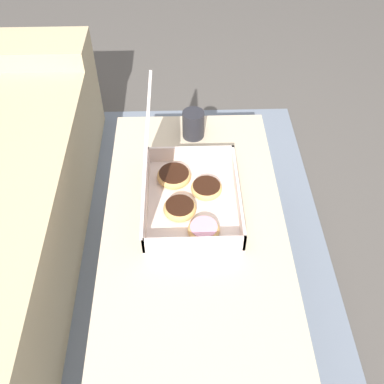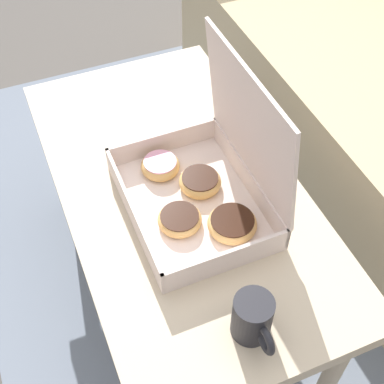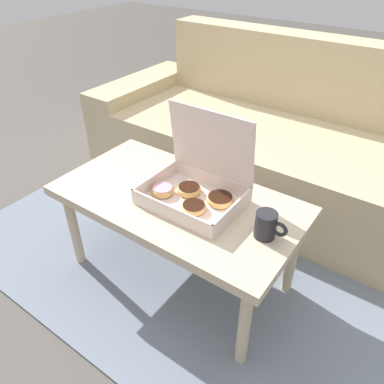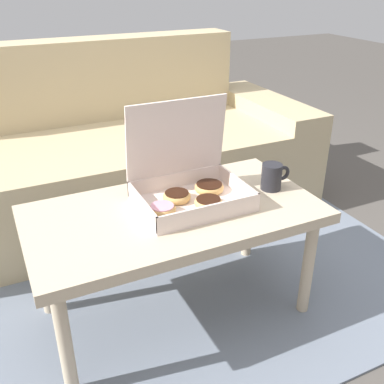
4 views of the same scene
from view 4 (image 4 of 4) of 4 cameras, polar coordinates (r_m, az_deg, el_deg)
ground_plane at (r=1.90m, az=-3.15°, el=-13.23°), size 12.00×12.00×0.00m
area_rug at (r=2.12m, az=-6.32°, el=-8.34°), size 2.30×1.88×0.01m
couch at (r=2.43m, az=-10.94°, el=3.96°), size 2.18×0.87×0.88m
coffee_table at (r=1.59m, az=-2.25°, el=-3.78°), size 1.02×0.54×0.46m
pastry_box at (r=1.59m, az=-0.51°, el=0.86°), size 0.38×0.29×0.35m
coffee_mug at (r=1.71m, az=10.16°, el=1.96°), size 0.12×0.08×0.10m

